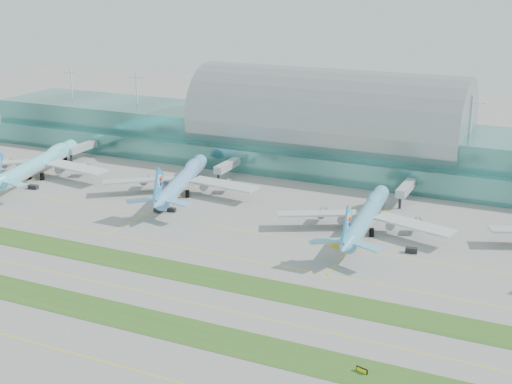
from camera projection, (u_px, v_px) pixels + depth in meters
The scene contains 17 objects.
ground at pixel (175, 274), 204.87m from camera, with size 700.00×700.00×0.00m, color gray.
terminal at pixel (327, 135), 311.82m from camera, with size 340.00×69.10×36.00m.
grass_strip_near at pixel (117, 314), 180.68m from camera, with size 420.00×12.00×0.08m, color #2D591E.
grass_strip_far at pixel (179, 271), 206.58m from camera, with size 420.00×12.00×0.08m, color #2D591E.
taxiline_a at pixel (66, 351), 163.41m from camera, with size 420.00×0.35×0.01m, color yellow.
taxiline_b at pixel (148, 293), 192.78m from camera, with size 420.00×0.35×0.01m, color yellow.
taxiline_c at pixel (205, 252), 220.41m from camera, with size 420.00×0.35×0.01m, color yellow.
taxiline_d at pixel (237, 230), 239.41m from camera, with size 420.00×0.35×0.01m, color yellow.
airliner_a at pixel (39, 162), 298.36m from camera, with size 64.21×74.06×20.63m.
airliner_b at pixel (183, 179), 275.74m from camera, with size 59.83×69.22×19.40m.
airliner_c at pixel (367, 215), 236.12m from camera, with size 59.61×67.94×18.69m.
gse_b at pixel (33, 187), 283.39m from camera, with size 3.86×2.09×1.61m, color black.
gse_c at pixel (158, 211), 256.00m from camera, with size 3.50×1.65×1.40m, color black.
gse_d at pixel (172, 210), 256.83m from camera, with size 3.19×1.53×1.45m, color black.
gse_e at pixel (338, 245), 223.93m from camera, with size 3.75×1.66×1.46m, color #DDB60D.
gse_f at pixel (411, 250), 219.64m from camera, with size 3.62×1.81×1.69m, color black.
taxiway_sign_east at pixel (362, 370), 154.60m from camera, with size 2.84×1.12×1.22m.
Camera 1 is at (101.07, -160.63, 84.00)m, focal length 50.00 mm.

